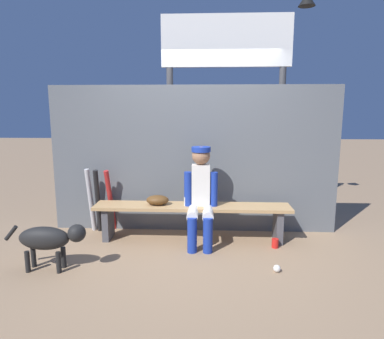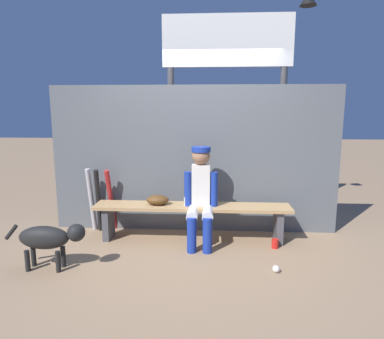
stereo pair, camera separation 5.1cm
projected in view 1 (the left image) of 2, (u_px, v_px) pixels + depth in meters
name	position (u px, v px, depth m)	size (l,w,h in m)	color
ground_plane	(192.00, 240.00, 4.34)	(30.00, 30.00, 0.00)	#937556
chainlink_fence	(193.00, 160.00, 4.54)	(3.78, 0.03, 1.94)	#595E63
dugout_bench	(192.00, 213.00, 4.28)	(2.43, 0.36, 0.45)	tan
player_seated	(201.00, 193.00, 4.12)	(0.41, 0.55, 1.18)	silver
baseball_glove	(158.00, 200.00, 4.27)	(0.28, 0.20, 0.12)	#593819
bat_aluminum_red	(110.00, 200.00, 4.60)	(0.06, 0.06, 0.86)	#B22323
bat_aluminum_black	(98.00, 201.00, 4.53)	(0.06, 0.06, 0.87)	black
bat_aluminum_silver	(91.00, 200.00, 4.56)	(0.06, 0.06, 0.87)	#B7B7BC
baseball	(277.00, 268.00, 3.48)	(0.07, 0.07, 0.07)	white
cup_on_ground	(275.00, 243.00, 4.09)	(0.08, 0.08, 0.11)	red
cup_on_bench	(187.00, 201.00, 4.24)	(0.08, 0.08, 0.11)	silver
scoreboard	(231.00, 66.00, 5.12)	(2.20, 0.27, 3.24)	#3F3F42
dog	(50.00, 239.00, 3.47)	(0.84, 0.20, 0.49)	black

